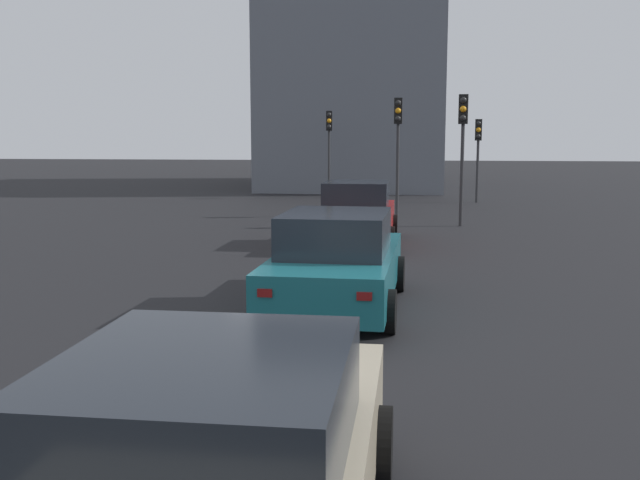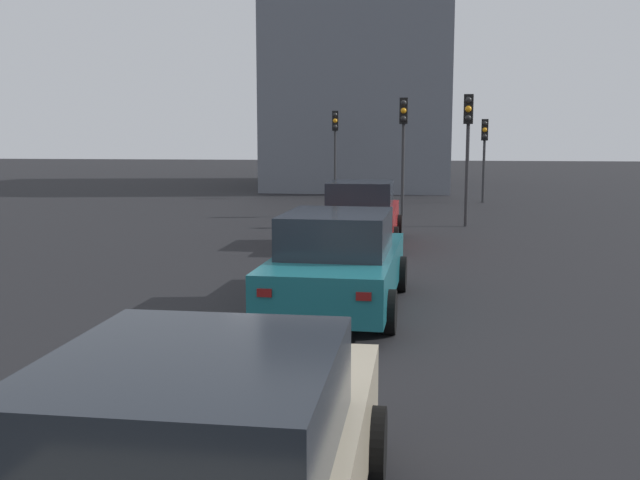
% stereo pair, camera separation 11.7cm
% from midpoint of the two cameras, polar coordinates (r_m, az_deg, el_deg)
% --- Properties ---
extents(ground_plane, '(160.00, 160.00, 0.20)m').
position_cam_midpoint_polar(ground_plane, '(10.75, 0.78, -7.35)').
color(ground_plane, black).
extents(car_red_lead, '(4.43, 2.05, 1.64)m').
position_cam_midpoint_polar(car_red_lead, '(18.85, 3.42, 2.04)').
color(car_red_lead, maroon).
rests_on(car_red_lead, ground_plane).
extents(car_teal_second, '(4.75, 2.15, 1.59)m').
position_cam_midpoint_polar(car_teal_second, '(11.66, 1.74, -1.77)').
color(car_teal_second, '#19606B').
rests_on(car_teal_second, ground_plane).
extents(car_beige_third, '(4.43, 2.10, 1.52)m').
position_cam_midpoint_polar(car_beige_third, '(4.69, -8.41, -17.50)').
color(car_beige_third, tan).
rests_on(car_beige_third, ground_plane).
extents(traffic_light_near_left, '(0.32, 0.30, 3.54)m').
position_cam_midpoint_polar(traffic_light_near_left, '(31.68, 12.95, 7.50)').
color(traffic_light_near_left, '#2D2D30').
rests_on(traffic_light_near_left, ground_plane).
extents(traffic_light_near_right, '(0.32, 0.30, 3.98)m').
position_cam_midpoint_polar(traffic_light_near_right, '(33.43, 1.31, 8.24)').
color(traffic_light_near_right, '#2D2D30').
rests_on(traffic_light_near_right, ground_plane).
extents(traffic_light_far_left, '(0.32, 0.28, 4.14)m').
position_cam_midpoint_polar(traffic_light_far_left, '(25.66, 6.72, 8.49)').
color(traffic_light_far_left, '#2D2D30').
rests_on(traffic_light_far_left, ground_plane).
extents(traffic_light_far_right, '(0.33, 0.30, 4.08)m').
position_cam_midpoint_polar(traffic_light_far_right, '(22.95, 11.73, 8.34)').
color(traffic_light_far_right, '#2D2D30').
rests_on(traffic_light_far_right, ground_plane).
extents(building_facade_left, '(14.35, 9.50, 11.99)m').
position_cam_midpoint_polar(building_facade_left, '(42.82, 3.63, 12.38)').
color(building_facade_left, slate).
rests_on(building_facade_left, ground_plane).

